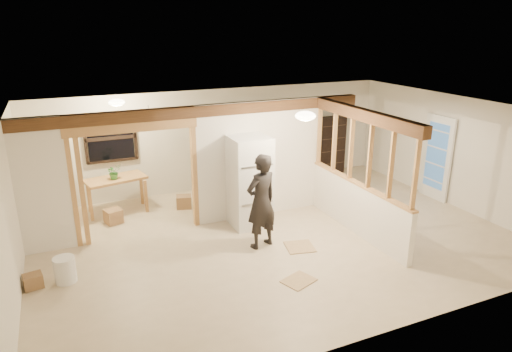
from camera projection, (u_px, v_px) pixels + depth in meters
name	position (u px, v px, depth m)	size (l,w,h in m)	color
floor	(275.00, 237.00, 9.01)	(9.00, 6.50, 0.01)	beige
ceiling	(277.00, 111.00, 8.21)	(9.00, 6.50, 0.01)	white
wall_back	(219.00, 139.00, 11.43)	(9.00, 0.01, 2.50)	silver
wall_front	(389.00, 251.00, 5.79)	(9.00, 0.01, 2.50)	silver
wall_left	(9.00, 215.00, 6.88)	(0.01, 6.50, 2.50)	silver
wall_right	(454.00, 151.00, 10.33)	(0.01, 6.50, 2.50)	silver
partition_left_stub	(42.00, 187.00, 8.10)	(0.90, 0.12, 2.50)	silver
partition_center	(260.00, 159.00, 9.73)	(2.80, 0.12, 2.50)	silver
doorway_frame	(137.00, 182.00, 8.78)	(2.46, 0.14, 2.20)	tan
header_beam_back	(204.00, 111.00, 8.91)	(7.00, 0.18, 0.22)	#53341C
header_beam_right	(363.00, 115.00, 8.52)	(0.18, 3.30, 0.22)	#53341C
pony_wall	(356.00, 208.00, 9.11)	(0.12, 3.20, 1.00)	silver
stud_partition	(360.00, 152.00, 8.75)	(0.14, 3.20, 1.32)	tan
window_back	(111.00, 138.00, 10.27)	(1.12, 0.10, 1.10)	black
french_door	(437.00, 158.00, 10.73)	(0.12, 0.86, 2.00)	white
ceiling_dome_main	(305.00, 116.00, 7.90)	(0.36, 0.36, 0.16)	#FFEABF
ceiling_dome_util	(117.00, 102.00, 9.26)	(0.32, 0.32, 0.14)	#FFEABF
hanging_bulb	(149.00, 121.00, 8.94)	(0.07, 0.07, 0.07)	#FFD88C
refrigerator	(250.00, 182.00, 9.28)	(0.77, 0.75, 1.88)	silver
woman	(261.00, 201.00, 8.36)	(0.66, 0.43, 1.81)	black
work_table	(117.00, 195.00, 10.09)	(1.27, 0.63, 0.80)	tan
potted_plant	(114.00, 172.00, 9.84)	(0.29, 0.25, 0.33)	#2F5E27
shop_vac	(49.00, 209.00, 9.64)	(0.42, 0.42, 0.55)	maroon
bookshelf	(331.00, 145.00, 12.62)	(0.80, 0.27, 1.60)	black
bucket	(65.00, 270.00, 7.38)	(0.34, 0.34, 0.43)	white
box_util_a	(184.00, 202.00, 10.39)	(0.33, 0.29, 0.29)	#987149
box_util_b	(113.00, 216.00, 9.60)	(0.32, 0.32, 0.30)	#987149
box_front	(33.00, 281.00, 7.24)	(0.28, 0.23, 0.23)	#987149
floor_panel_near	(300.00, 247.00, 8.58)	(0.51, 0.51, 0.02)	tan
floor_panel_far	(299.00, 281.00, 7.45)	(0.51, 0.40, 0.02)	tan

